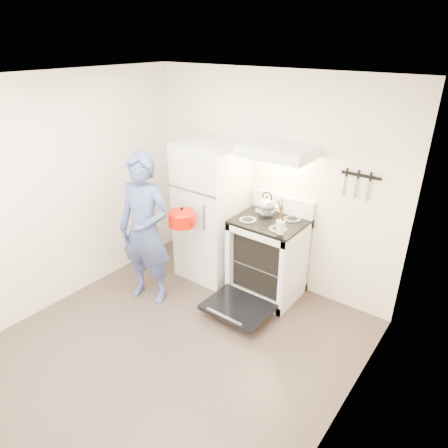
{
  "coord_description": "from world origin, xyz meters",
  "views": [
    {
      "loc": [
        2.24,
        -2.02,
        2.8
      ],
      "look_at": [
        -0.05,
        1.0,
        1.0
      ],
      "focal_mm": 32.0,
      "sensor_mm": 36.0,
      "label": 1
    }
  ],
  "objects_px": {
    "dutch_oven": "(182,219)",
    "refrigerator": "(212,211)",
    "tea_kettle": "(267,204)",
    "stove_body": "(268,258)",
    "person": "(145,230)"
  },
  "relations": [
    {
      "from": "dutch_oven",
      "to": "refrigerator",
      "type": "bearing_deg",
      "value": 94.38
    },
    {
      "from": "tea_kettle",
      "to": "dutch_oven",
      "type": "xyz_separation_m",
      "value": [
        -0.67,
        -0.67,
        -0.13
      ]
    },
    {
      "from": "tea_kettle",
      "to": "dutch_oven",
      "type": "bearing_deg",
      "value": -135.27
    },
    {
      "from": "stove_body",
      "to": "refrigerator",
      "type": "bearing_deg",
      "value": -178.23
    },
    {
      "from": "person",
      "to": "dutch_oven",
      "type": "bearing_deg",
      "value": 32.63
    },
    {
      "from": "stove_body",
      "to": "tea_kettle",
      "type": "distance_m",
      "value": 0.65
    },
    {
      "from": "person",
      "to": "refrigerator",
      "type": "bearing_deg",
      "value": 60.76
    },
    {
      "from": "refrigerator",
      "to": "stove_body",
      "type": "xyz_separation_m",
      "value": [
        0.81,
        0.02,
        -0.39
      ]
    },
    {
      "from": "stove_body",
      "to": "dutch_oven",
      "type": "distance_m",
      "value": 1.1
    },
    {
      "from": "refrigerator",
      "to": "stove_body",
      "type": "relative_size",
      "value": 1.85
    },
    {
      "from": "tea_kettle",
      "to": "dutch_oven",
      "type": "distance_m",
      "value": 0.96
    },
    {
      "from": "tea_kettle",
      "to": "person",
      "type": "bearing_deg",
      "value": -134.73
    },
    {
      "from": "stove_body",
      "to": "person",
      "type": "distance_m",
      "value": 1.44
    },
    {
      "from": "refrigerator",
      "to": "dutch_oven",
      "type": "distance_m",
      "value": 0.59
    },
    {
      "from": "stove_body",
      "to": "dutch_oven",
      "type": "height_order",
      "value": "dutch_oven"
    }
  ]
}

